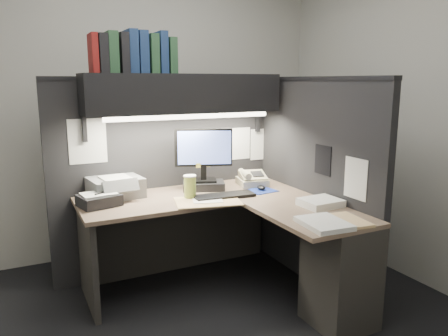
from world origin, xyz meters
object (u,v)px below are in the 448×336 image
Objects in this scene: overhead_shelf at (184,93)px; desk at (265,247)px; keyboard at (224,196)px; notebook_stack at (99,200)px; telephone at (252,180)px; coffee_cup at (190,188)px; monitor at (204,165)px; printer at (116,187)px.

desk is at bearing -68.21° from overhead_shelf.
notebook_stack is (-0.89, 0.19, 0.03)m from keyboard.
telephone is 0.65m from coffee_cup.
monitor is 0.71m from printer.
overhead_shelf reaches higher than telephone.
coffee_cup reaches higher than keyboard.
coffee_cup is at bearing -9.07° from notebook_stack.
keyboard is at bearing -135.16° from telephone.
coffee_cup is 0.63× the size of notebook_stack.
monitor is at bearing 104.01° from desk.
telephone is 1.28m from notebook_stack.
keyboard is 0.46m from telephone.
monitor is 2.06× the size of telephone.
notebook_stack is at bearing -136.88° from printer.
keyboard is 0.83m from printer.
desk is 3.64× the size of keyboard.
desk is at bearing -67.42° from keyboard.
keyboard is 1.94× the size of telephone.
overhead_shelf is at bearing 75.71° from coffee_cup.
keyboard is at bearing -61.83° from monitor.
telephone is at bearing -13.21° from printer.
keyboard is at bearing -18.89° from coffee_cup.
printer reaches higher than notebook_stack.
telephone reaches higher than keyboard.
printer is at bearing 49.92° from notebook_stack.
telephone is (0.43, -0.04, -0.15)m from monitor.
printer is at bearing -166.51° from monitor.
overhead_shelf reaches higher than keyboard.
printer is at bearing 138.53° from desk.
overhead_shelf is 0.89m from printer.
monitor reaches higher than telephone.
overhead_shelf is 4.15× the size of printer.
desk is 0.76m from telephone.
overhead_shelf reaches higher than coffee_cup.
overhead_shelf reaches higher than monitor.
printer is at bearing 157.03° from keyboard.
printer is (-0.49, 0.29, -0.01)m from coffee_cup.
desk is 3.42× the size of monitor.
keyboard is (0.04, -0.29, -0.19)m from monitor.
overhead_shelf is 5.81× the size of notebook_stack.
keyboard is at bearing -11.82° from notebook_stack.
keyboard is 1.75× the size of notebook_stack.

